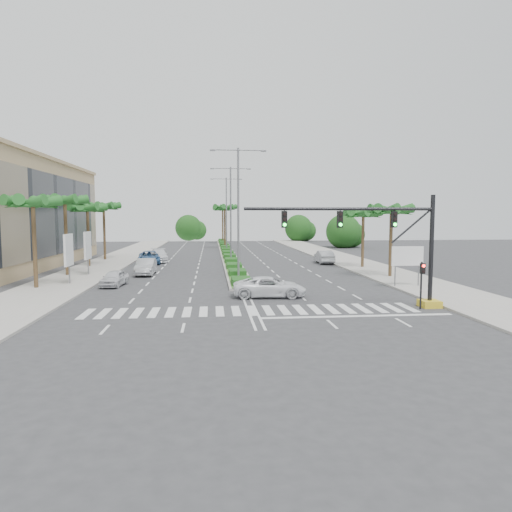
{
  "coord_description": "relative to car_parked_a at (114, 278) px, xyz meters",
  "views": [
    {
      "loc": [
        -2.5,
        -27.76,
        5.85
      ],
      "look_at": [
        0.7,
        4.63,
        3.0
      ],
      "focal_mm": 32.0,
      "sensor_mm": 36.0,
      "label": 1
    }
  ],
  "objects": [
    {
      "name": "streetlight_mid",
      "position": [
        10.61,
        18.92,
        6.14
      ],
      "size": [
        5.1,
        0.25,
        12.0
      ],
      "color": "slate",
      "rests_on": "ground"
    },
    {
      "name": "car_parked_a",
      "position": [
        0.0,
        0.0,
        0.0
      ],
      "size": [
        2.07,
        4.1,
        1.34
      ],
      "primitive_type": "imported",
      "rotation": [
        0.0,
        0.0,
        -0.13
      ],
      "color": "silver",
      "rests_on": "ground"
    },
    {
      "name": "streetlight_far",
      "position": [
        10.61,
        34.92,
        6.14
      ],
      "size": [
        5.1,
        0.25,
        12.0
      ],
      "color": "slate",
      "rests_on": "ground"
    },
    {
      "name": "palm_median_b",
      "position": [
        10.61,
        58.92,
        6.5
      ],
      "size": [
        4.57,
        4.68,
        8.05
      ],
      "color": "brown",
      "rests_on": "ground"
    },
    {
      "name": "median",
      "position": [
        10.61,
        33.92,
        -0.57
      ],
      "size": [
        2.2,
        75.0,
        0.2
      ],
      "primitive_type": "cube",
      "color": "gray",
      "rests_on": "ground"
    },
    {
      "name": "streetlight_near",
      "position": [
        10.61,
        2.92,
        6.14
      ],
      "size": [
        5.1,
        0.25,
        12.0
      ],
      "color": "slate",
      "rests_on": "ground"
    },
    {
      "name": "direction_sign",
      "position": [
        24.11,
        -3.09,
        1.78
      ],
      "size": [
        2.7,
        0.11,
        3.4
      ],
      "color": "slate",
      "rests_on": "ground"
    },
    {
      "name": "billboard_far",
      "position": [
        -3.89,
        6.92,
        2.29
      ],
      "size": [
        0.18,
        2.1,
        4.35
      ],
      "color": "slate",
      "rests_on": "ground"
    },
    {
      "name": "palm_left_near",
      "position": [
        -5.89,
        -1.08,
        6.02
      ],
      "size": [
        4.57,
        4.68,
        7.55
      ],
      "color": "brown",
      "rests_on": "ground"
    },
    {
      "name": "median_grass",
      "position": [
        10.61,
        33.92,
        -0.45
      ],
      "size": [
        1.8,
        75.0,
        0.04
      ],
      "primitive_type": "cube",
      "color": "#335D20",
      "rests_on": "median"
    },
    {
      "name": "palm_median_a",
      "position": [
        10.61,
        43.92,
        6.5
      ],
      "size": [
        4.57,
        4.68,
        8.05
      ],
      "color": "brown",
      "rests_on": "ground"
    },
    {
      "name": "footpath_right",
      "position": [
        25.81,
        8.92,
        -0.59
      ],
      "size": [
        6.0,
        120.0,
        0.15
      ],
      "primitive_type": "cube",
      "color": "gray",
      "rests_on": "ground"
    },
    {
      "name": "pedestrian_signal",
      "position": [
        21.21,
        -11.76,
        1.37
      ],
      "size": [
        0.28,
        0.36,
        3.0
      ],
      "color": "black",
      "rests_on": "ground"
    },
    {
      "name": "billboard_near",
      "position": [
        -3.89,
        0.92,
        2.29
      ],
      "size": [
        0.18,
        2.1,
        4.35
      ],
      "color": "slate",
      "rests_on": "ground"
    },
    {
      "name": "ground",
      "position": [
        10.61,
        -11.08,
        -0.67
      ],
      "size": [
        160.0,
        160.0,
        0.0
      ],
      "primitive_type": "plane",
      "color": "#333335",
      "rests_on": "ground"
    },
    {
      "name": "car_parked_c",
      "position": [
        0.52,
        17.96,
        0.12
      ],
      "size": [
        3.3,
        5.96,
        1.58
      ],
      "primitive_type": "imported",
      "rotation": [
        0.0,
        0.0,
        0.12
      ],
      "color": "#2F5A8F",
      "rests_on": "ground"
    },
    {
      "name": "footpath_left",
      "position": [
        -4.59,
        8.92,
        -0.59
      ],
      "size": [
        6.0,
        120.0,
        0.15
      ],
      "primitive_type": "cube",
      "color": "gray",
      "rests_on": "ground"
    },
    {
      "name": "signal_gantry",
      "position": [
        19.88,
        -11.08,
        2.79
      ],
      "size": [
        12.6,
        1.2,
        7.2
      ],
      "color": "gold",
      "rests_on": "ground"
    },
    {
      "name": "palm_left_mid",
      "position": [
        -5.89,
        6.92,
        6.41
      ],
      "size": [
        4.57,
        4.68,
        7.95
      ],
      "color": "brown",
      "rests_on": "ground"
    },
    {
      "name": "palm_left_far",
      "position": [
        -5.89,
        14.92,
        5.83
      ],
      "size": [
        4.57,
        4.68,
        7.35
      ],
      "color": "brown",
      "rests_on": "ground"
    },
    {
      "name": "car_parked_d",
      "position": [
        1.36,
        20.4,
        0.15
      ],
      "size": [
        3.0,
        5.87,
        1.63
      ],
      "primitive_type": "imported",
      "rotation": [
        0.0,
        0.0,
        0.13
      ],
      "color": "silver",
      "rests_on": "ground"
    },
    {
      "name": "car_crossing",
      "position": [
        12.31,
        -6.38,
        0.07
      ],
      "size": [
        5.43,
        2.77,
        1.47
      ],
      "primitive_type": "imported",
      "rotation": [
        0.0,
        0.0,
        1.51
      ],
      "color": "white",
      "rests_on": "ground"
    },
    {
      "name": "car_right",
      "position": [
        22.1,
        16.46,
        0.13
      ],
      "size": [
        1.84,
        4.92,
        1.61
      ],
      "primitive_type": "imported",
      "rotation": [
        0.0,
        0.0,
        3.11
      ],
      "color": "#B8B9BD",
      "rests_on": "ground"
    },
    {
      "name": "palm_right_far",
      "position": [
        25.11,
        10.92,
        5.24
      ],
      "size": [
        4.57,
        4.68,
        6.75
      ],
      "color": "brown",
      "rests_on": "ground"
    },
    {
      "name": "palm_left_end",
      "position": [
        -5.89,
        22.92,
        6.21
      ],
      "size": [
        4.57,
        4.68,
        7.75
      ],
      "color": "brown",
      "rests_on": "ground"
    },
    {
      "name": "car_parked_b",
      "position": [
        1.59,
        7.26,
        0.14
      ],
      "size": [
        1.76,
        4.91,
        1.61
      ],
      "primitive_type": "imported",
      "rotation": [
        0.0,
        0.0,
        0.01
      ],
      "color": "#BCBDC1",
      "rests_on": "ground"
    },
    {
      "name": "building",
      "position": [
        -15.39,
        14.92,
        5.33
      ],
      "size": [
        12.0,
        36.0,
        12.0
      ],
      "primitive_type": "cube",
      "color": "tan",
      "rests_on": "ground"
    },
    {
      "name": "palm_right_near",
      "position": [
        25.11,
        2.92,
        5.54
      ],
      "size": [
        4.57,
        4.68,
        7.05
      ],
      "color": "brown",
      "rests_on": "ground"
    }
  ]
}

